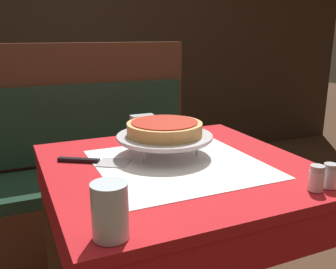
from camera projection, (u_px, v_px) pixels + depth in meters
dining_table_front at (179, 189)px, 1.30m from camera, size 0.86×0.86×0.77m
dining_table_rear at (83, 108)px, 2.79m from camera, size 0.86×0.86×0.78m
booth_bench at (84, 196)px, 2.04m from camera, size 1.31×0.48×1.15m
back_wall_panel at (65, 33)px, 3.09m from camera, size 6.00×0.04×2.40m
pizza_pan_stand at (165, 137)px, 1.34m from camera, size 0.34×0.34×0.08m
deep_dish_pizza at (165, 128)px, 1.33m from camera, size 0.27×0.27×0.05m
pizza_server at (96, 161)px, 1.28m from camera, size 0.24×0.18×0.01m
water_glass_near at (110, 211)px, 0.80m from camera, size 0.08×0.08×0.12m
salt_shaker at (316, 178)px, 1.04m from camera, size 0.04×0.04×0.07m
pepper_shaker at (330, 176)px, 1.06m from camera, size 0.04×0.04×0.07m
napkin_holder at (143, 125)px, 1.61m from camera, size 0.10×0.05×0.09m
condiment_caddy at (73, 89)px, 2.67m from camera, size 0.15×0.15×0.15m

